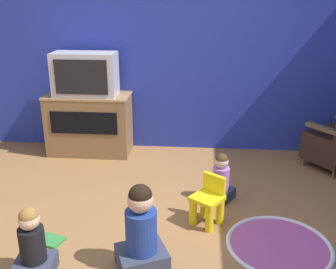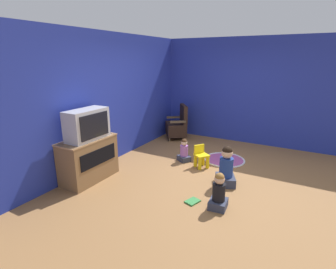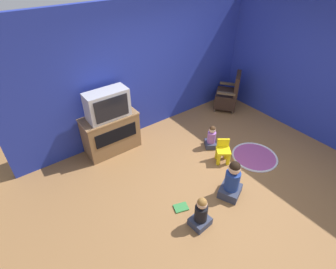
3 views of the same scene
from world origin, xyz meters
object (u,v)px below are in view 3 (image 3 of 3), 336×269
at_px(black_armchair, 228,95).
at_px(yellow_kid_chair, 223,152).
at_px(child_watching_right, 201,214).
at_px(child_watching_center, 211,138).
at_px(tv_cabinet, 111,133).
at_px(book, 181,207).
at_px(television, 107,105).
at_px(child_watching_left, 232,181).

relative_size(black_armchair, yellow_kid_chair, 2.05).
bearing_deg(child_watching_right, child_watching_center, 35.97).
relative_size(tv_cabinet, black_armchair, 1.14).
bearing_deg(book, tv_cabinet, -66.95).
height_order(tv_cabinet, television, television).
bearing_deg(yellow_kid_chair, child_watching_right, -112.29).
xyz_separation_m(television, book, (0.18, -1.95, -1.04)).
relative_size(child_watching_center, child_watching_right, 0.89).
bearing_deg(tv_cabinet, child_watching_right, -84.75).
xyz_separation_m(child_watching_left, child_watching_right, (-0.79, -0.14, -0.06)).
relative_size(black_armchair, child_watching_left, 1.31).
distance_m(tv_cabinet, book, 2.04).
height_order(tv_cabinet, yellow_kid_chair, tv_cabinet).
xyz_separation_m(television, child_watching_left, (1.01, -2.21, -0.74)).
distance_m(black_armchair, child_watching_left, 2.88).
bearing_deg(television, tv_cabinet, 90.00).
distance_m(black_armchair, child_watching_center, 1.68).
relative_size(black_armchair, book, 3.61).
distance_m(child_watching_center, book, 1.72).
height_order(yellow_kid_chair, child_watching_center, child_watching_center).
relative_size(tv_cabinet, child_watching_center, 2.12).
height_order(yellow_kid_chair, book, yellow_kid_chair).
bearing_deg(yellow_kid_chair, child_watching_center, 109.23).
height_order(tv_cabinet, black_armchair, black_armchair).
height_order(child_watching_left, child_watching_right, child_watching_left).
height_order(child_watching_center, book, child_watching_center).
xyz_separation_m(black_armchair, child_watching_right, (-2.85, -2.15, -0.12)).
height_order(tv_cabinet, child_watching_right, tv_cabinet).
distance_m(black_armchair, child_watching_right, 3.57).
bearing_deg(book, yellow_kid_chair, -145.01).
distance_m(yellow_kid_chair, child_watching_left, 0.85).
bearing_deg(child_watching_left, tv_cabinet, 89.69).
relative_size(yellow_kid_chair, book, 1.76).
bearing_deg(child_watching_center, black_armchair, -24.38).
bearing_deg(child_watching_center, yellow_kid_chair, -163.10).
bearing_deg(book, child_watching_center, -131.75).
bearing_deg(television, child_watching_center, -33.38).
bearing_deg(tv_cabinet, black_armchair, -4.41).
height_order(black_armchair, yellow_kid_chair, black_armchair).
xyz_separation_m(tv_cabinet, black_armchair, (3.07, -0.24, -0.04)).
xyz_separation_m(television, yellow_kid_chair, (1.52, -1.54, -0.85)).
xyz_separation_m(television, child_watching_center, (1.65, -1.09, -0.83)).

